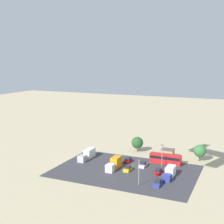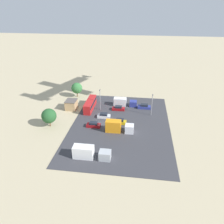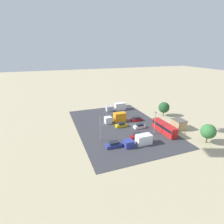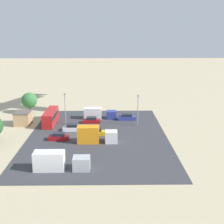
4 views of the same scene
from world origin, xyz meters
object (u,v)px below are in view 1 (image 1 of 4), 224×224
object	(u,v)px
bus	(165,159)
parked_car_1	(128,169)
parked_car_2	(158,183)
parked_truck_2	(114,164)
shed_building	(168,154)
parked_car_0	(158,171)
parked_car_3	(128,160)
parked_car_4	(143,165)
parked_truck_1	(169,173)
parked_truck_0	(87,155)

from	to	relation	value
bus	parked_car_1	size ratio (longest dim) A/B	2.63
parked_car_2	parked_truck_2	size ratio (longest dim) A/B	0.56
shed_building	bus	size ratio (longest dim) A/B	0.43
parked_car_0	parked_car_3	distance (m)	13.99
parked_car_4	parked_truck_2	xyz separation A→B (m)	(7.97, 5.54, 0.94)
parked_car_0	parked_car_3	bearing A→B (deg)	-26.83
bus	parked_car_4	bearing A→B (deg)	-45.07
parked_car_4	parked_car_2	bearing A→B (deg)	123.74
parked_truck_1	bus	bearing A→B (deg)	-69.97
parked_car_2	parked_truck_1	world-z (taller)	parked_truck_1
parked_truck_1	parked_car_0	bearing A→B (deg)	-21.08
parked_car_0	parked_truck_1	world-z (taller)	parked_truck_1
parked_truck_1	parked_truck_2	distance (m)	18.17
parked_car_1	parked_truck_1	distance (m)	13.44
parked_car_1	parked_car_3	xyz separation A→B (m)	(3.03, -7.81, -0.01)
shed_building	parked_car_0	xyz separation A→B (m)	(-1.16, 16.73, -0.94)
parked_car_3	parked_car_4	world-z (taller)	parked_car_4
bus	parked_truck_1	world-z (taller)	bus
bus	parked_truck_2	size ratio (longest dim) A/B	1.30
parked_truck_1	shed_building	bearing A→B (deg)	-74.34
parked_car_0	parked_car_2	distance (m)	9.35
parked_car_4	parked_truck_0	size ratio (longest dim) A/B	0.45
parked_truck_0	parked_truck_1	distance (m)	31.62
parked_car_1	parked_car_4	world-z (taller)	parked_car_1
parked_car_1	parked_car_4	xyz separation A→B (m)	(-3.23, -5.66, -0.01)
parked_car_2	parked_truck_1	distance (m)	7.62
bus	parked_car_3	xyz separation A→B (m)	(12.21, 3.79, -1.12)
parked_car_3	parked_truck_0	size ratio (longest dim) A/B	0.46
parked_truck_0	parked_truck_1	size ratio (longest dim) A/B	1.10
parked_car_1	parked_truck_2	distance (m)	4.84
parked_car_0	parked_car_1	size ratio (longest dim) A/B	1.09
bus	parked_car_1	bearing A→B (deg)	-38.35
parked_truck_2	parked_car_0	bearing A→B (deg)	-174.47
parked_car_3	parked_truck_2	world-z (taller)	parked_truck_2
parked_car_3	parked_truck_1	distance (m)	18.24
parked_car_1	parked_car_2	bearing A→B (deg)	148.04
parked_car_2	parked_truck_0	size ratio (longest dim) A/B	0.50
parked_car_2	parked_car_0	bearing A→B (deg)	105.83
parked_truck_2	parked_truck_0	bearing A→B (deg)	-23.14
bus	parked_truck_2	distance (m)	18.05
parked_car_3	parked_car_4	size ratio (longest dim) A/B	1.01
parked_car_0	parked_truck_0	world-z (taller)	parked_truck_0
parked_car_3	parked_car_1	bearing A→B (deg)	111.17
parked_truck_0	parked_truck_2	size ratio (longest dim) A/B	1.12
parked_truck_1	parked_truck_2	size ratio (longest dim) A/B	1.02
parked_car_1	parked_truck_2	xyz separation A→B (m)	(4.75, -0.12, 0.94)
shed_building	parked_truck_2	distance (m)	22.32
parked_truck_2	parked_truck_1	bearing A→B (deg)	179.52
parked_car_3	parked_truck_1	world-z (taller)	parked_truck_1
shed_building	parked_car_2	bearing A→B (deg)	98.20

